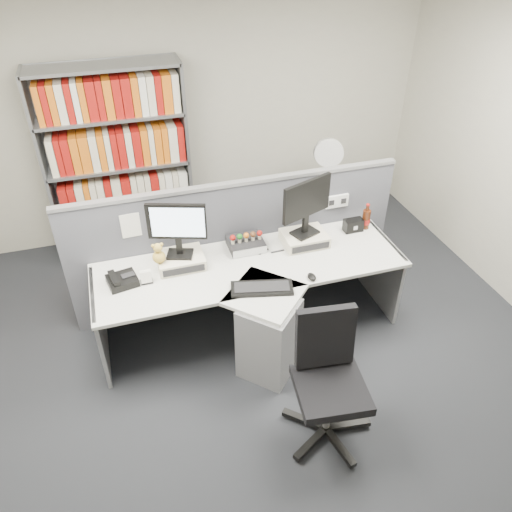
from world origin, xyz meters
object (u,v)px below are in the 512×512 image
object	(u,v)px
desktop_pc	(246,244)
filing_cabinet	(323,212)
desk_calendar	(146,278)
office_chair	(328,376)
mouse	(312,277)
keyboard	(262,288)
speaker	(353,225)
shelving_unit	(119,168)
cola_bottle	(366,219)
desk_phone	(122,280)
desk_fan	(328,156)
monitor_right	(307,203)
monitor_left	(177,226)
desk	(258,305)

from	to	relation	value
desktop_pc	filing_cabinet	bearing A→B (deg)	38.73
desk_calendar	filing_cabinet	xyz separation A→B (m)	(2.06, 1.17, -0.42)
office_chair	mouse	bearing A→B (deg)	76.24
keyboard	office_chair	xyz separation A→B (m)	(0.22, -0.81, -0.20)
speaker	shelving_unit	size ratio (longest dim) A/B	0.09
desk_calendar	office_chair	size ratio (longest dim) A/B	0.12
speaker	office_chair	bearing A→B (deg)	-121.24
speaker	cola_bottle	distance (m)	0.13
speaker	desk_phone	bearing A→B (deg)	-175.34
desktop_pc	desk_fan	size ratio (longest dim) A/B	0.59
monitor_right	desk_calendar	world-z (taller)	monitor_right
cola_bottle	filing_cabinet	size ratio (longest dim) A/B	0.36
desk_calendar	speaker	size ratio (longest dim) A/B	0.66
desk_calendar	desk_fan	distance (m)	2.38
monitor_left	desk_calendar	size ratio (longest dim) A/B	4.19
desk_phone	shelving_unit	bearing A→B (deg)	84.75
desk	monitor_right	size ratio (longest dim) A/B	5.07
keyboard	cola_bottle	world-z (taller)	cola_bottle
cola_bottle	shelving_unit	xyz separation A→B (m)	(-2.08, 1.40, 0.16)
speaker	desktop_pc	bearing A→B (deg)	178.77
desk_calendar	mouse	bearing A→B (deg)	-15.04
desk	desktop_pc	distance (m)	0.56
monitor_right	speaker	distance (m)	0.61
keyboard	desk_calendar	distance (m)	0.92
desktop_pc	desk	bearing A→B (deg)	-94.16
keyboard	shelving_unit	xyz separation A→B (m)	(-0.89, 1.97, 0.24)
filing_cabinet	office_chair	size ratio (longest dim) A/B	0.70
desktop_pc	office_chair	bearing A→B (deg)	-82.52
desk	desktop_pc	xyz separation A→B (m)	(0.03, 0.46, 0.30)
desk_calendar	keyboard	bearing A→B (deg)	-22.76
desk	speaker	xyz separation A→B (m)	(1.05, 0.44, 0.32)
desk_phone	monitor_right	bearing A→B (deg)	4.02
desk	desk_fan	xyz separation A→B (m)	(1.20, 1.40, 0.56)
desk_phone	desk_calendar	distance (m)	0.19
monitor_left	desk_phone	world-z (taller)	monitor_left
cola_bottle	office_chair	size ratio (longest dim) A/B	0.25
filing_cabinet	shelving_unit	bearing A→B (deg)	167.93
shelving_unit	office_chair	bearing A→B (deg)	-68.10
desk	keyboard	xyz separation A→B (m)	(-0.01, -0.12, 0.28)
shelving_unit	office_chair	world-z (taller)	shelving_unit
desk_calendar	desk_fan	bearing A→B (deg)	29.59
monitor_left	desk_fan	bearing A→B (deg)	30.11
monitor_right	desk_fan	size ratio (longest dim) A/B	1.00
monitor_right	shelving_unit	world-z (taller)	shelving_unit
monitor_left	filing_cabinet	bearing A→B (deg)	30.11
desktop_pc	keyboard	bearing A→B (deg)	-93.98
desk_phone	shelving_unit	xyz separation A→B (m)	(0.14, 1.58, 0.22)
shelving_unit	cola_bottle	bearing A→B (deg)	-33.91
desk_calendar	cola_bottle	bearing A→B (deg)	6.16
monitor_left	shelving_unit	size ratio (longest dim) A/B	0.24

